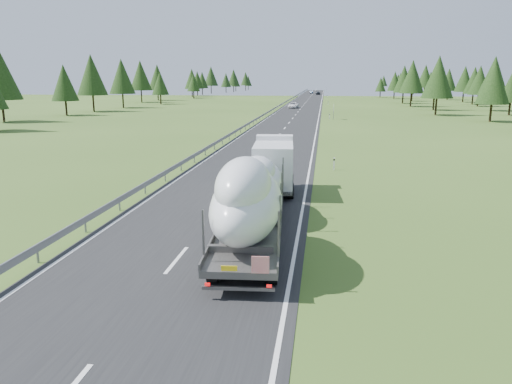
# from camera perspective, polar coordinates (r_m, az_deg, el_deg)

# --- Properties ---
(road_surface) EXTENTS (10.00, 400.00, 0.02)m
(road_surface) POSITION_cam_1_polar(r_m,az_deg,el_deg) (109.46, 4.85, 9.15)
(road_surface) COLOR black
(road_surface) RESTS_ON ground
(guardrail) EXTENTS (0.10, 400.00, 0.76)m
(guardrail) POSITION_cam_1_polar(r_m,az_deg,el_deg) (109.77, 2.06, 9.50)
(guardrail) COLOR slate
(guardrail) RESTS_ON ground
(marker_posts) EXTENTS (0.13, 350.08, 1.00)m
(marker_posts) POSITION_cam_1_polar(r_m,az_deg,el_deg) (164.22, 8.19, 10.48)
(marker_posts) COLOR silver
(marker_posts) RESTS_ON ground
(highway_sign) EXTENTS (0.08, 0.90, 2.60)m
(highway_sign) POSITION_cam_1_polar(r_m,az_deg,el_deg) (89.26, 8.87, 9.36)
(highway_sign) COLOR slate
(highway_sign) RESTS_ON ground
(tree_line_right) EXTENTS (27.28, 330.02, 12.61)m
(tree_line_right) POSITION_cam_1_polar(r_m,az_deg,el_deg) (121.85, 24.09, 11.66)
(tree_line_right) COLOR black
(tree_line_right) RESTS_ON ground
(tree_line_left) EXTENTS (15.09, 330.07, 12.51)m
(tree_line_left) POSITION_cam_1_polar(r_m,az_deg,el_deg) (146.45, -12.42, 12.56)
(tree_line_left) COLOR black
(tree_line_left) RESTS_ON ground
(boat_truck) EXTENTS (3.50, 18.48, 4.28)m
(boat_truck) POSITION_cam_1_polar(r_m,az_deg,el_deg) (23.52, 0.15, 0.79)
(boat_truck) COLOR silver
(boat_truck) RESTS_ON ground
(distant_van) EXTENTS (2.44, 5.10, 1.40)m
(distant_van) POSITION_cam_1_polar(r_m,az_deg,el_deg) (122.17, 4.29, 9.87)
(distant_van) COLOR white
(distant_van) RESTS_ON ground
(distant_car_dark) EXTENTS (2.14, 4.54, 1.50)m
(distant_car_dark) POSITION_cam_1_polar(r_m,az_deg,el_deg) (222.86, 7.11, 11.17)
(distant_car_dark) COLOR black
(distant_car_dark) RESTS_ON ground
(distant_car_blue) EXTENTS (1.48, 4.01, 1.31)m
(distant_car_blue) POSITION_cam_1_polar(r_m,az_deg,el_deg) (240.02, 6.36, 11.28)
(distant_car_blue) COLOR #182B44
(distant_car_blue) RESTS_ON ground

